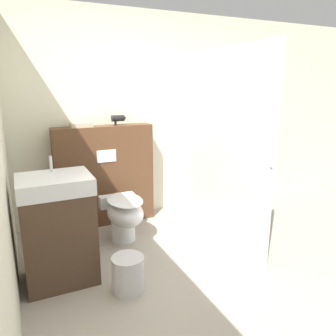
{
  "coord_description": "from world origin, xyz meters",
  "views": [
    {
      "loc": [
        -1.36,
        -1.97,
        1.65
      ],
      "look_at": [
        0.1,
        1.13,
        0.77
      ],
      "focal_mm": 35.0,
      "sensor_mm": 36.0,
      "label": 1
    }
  ],
  "objects": [
    {
      "name": "ground_plane",
      "position": [
        0.0,
        0.0,
        0.0
      ],
      "size": [
        12.0,
        12.0,
        0.0
      ],
      "primitive_type": "plane",
      "color": "#9E9384"
    },
    {
      "name": "wall_back",
      "position": [
        0.0,
        1.91,
        1.25
      ],
      "size": [
        8.0,
        0.06,
        2.5
      ],
      "color": "beige",
      "rests_on": "ground_plane"
    },
    {
      "name": "partition_panel",
      "position": [
        -0.44,
        1.73,
        0.59
      ],
      "size": [
        1.15,
        0.21,
        1.18
      ],
      "color": "#51331E",
      "rests_on": "ground_plane"
    },
    {
      "name": "shower_glass",
      "position": [
        0.6,
        0.98,
        1.01
      ],
      "size": [
        0.04,
        1.81,
        2.01
      ],
      "color": "silver",
      "rests_on": "ground_plane"
    },
    {
      "name": "toilet",
      "position": [
        -0.41,
        1.15,
        0.31
      ],
      "size": [
        0.39,
        0.61,
        0.5
      ],
      "color": "white",
      "rests_on": "ground_plane"
    },
    {
      "name": "sink_vanity",
      "position": [
        -1.11,
        0.72,
        0.47
      ],
      "size": [
        0.58,
        0.48,
        1.07
      ],
      "color": "#473323",
      "rests_on": "ground_plane"
    },
    {
      "name": "hair_drier",
      "position": [
        -0.26,
        1.72,
        1.26
      ],
      "size": [
        0.18,
        0.07,
        0.12
      ],
      "color": "black",
      "rests_on": "partition_panel"
    },
    {
      "name": "folded_towel",
      "position": [
        -0.68,
        1.74,
        1.21
      ],
      "size": [
        0.24,
        0.17,
        0.05
      ],
      "color": "tan",
      "rests_on": "partition_panel"
    },
    {
      "name": "waste_bin",
      "position": [
        -0.64,
        0.32,
        0.15
      ],
      "size": [
        0.27,
        0.27,
        0.3
      ],
      "color": "silver",
      "rests_on": "ground_plane"
    }
  ]
}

